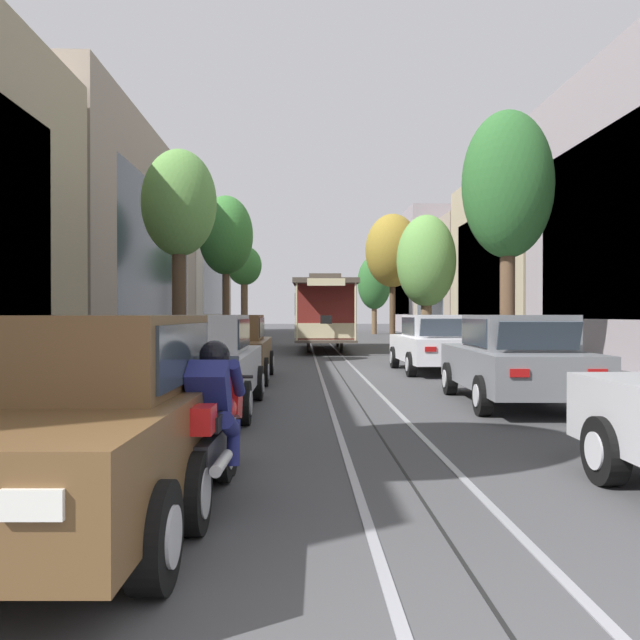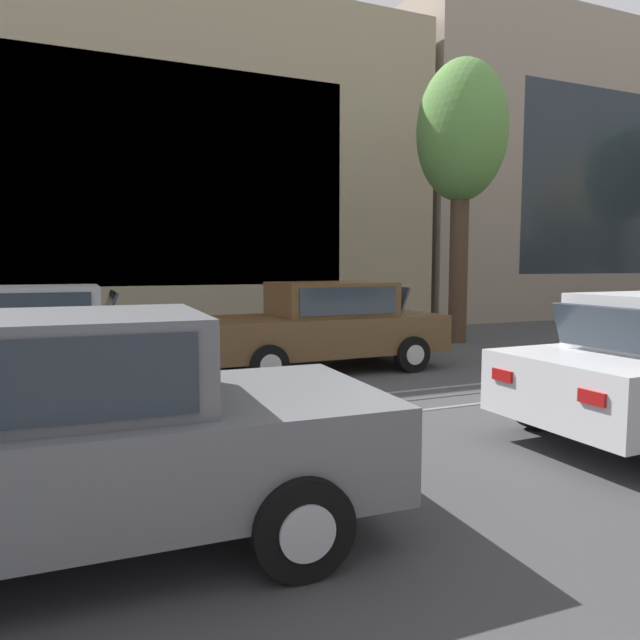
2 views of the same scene
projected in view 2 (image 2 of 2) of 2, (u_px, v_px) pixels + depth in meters
building_facade_left at (622, 186)px, 23.61m from camera, size 5.06×64.95×10.87m
parked_car_silver_second_left at (17, 340)px, 8.55m from camera, size 2.02×4.37×1.58m
parked_car_brown_mid_left at (325, 325)px, 10.53m from camera, size 2.00×4.36×1.58m
parked_car_grey_second_right at (58, 434)px, 3.80m from camera, size 2.12×4.41×1.58m
street_tree_kerb_left_second at (461, 137)px, 13.81m from camera, size 2.32×2.04×6.72m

